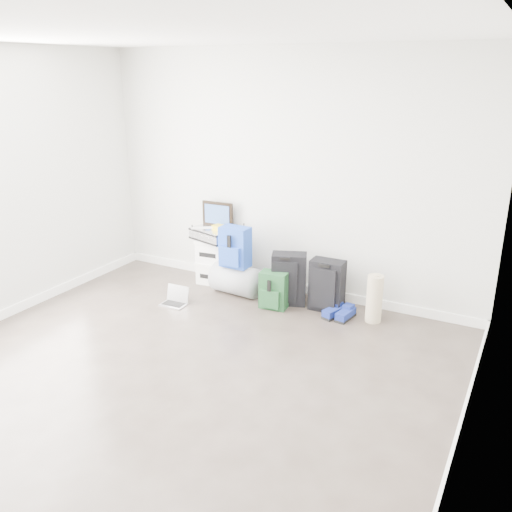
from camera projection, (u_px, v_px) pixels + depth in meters
The scene contains 14 objects.
ground at pixel (151, 395), 4.31m from camera, with size 5.00×5.00×0.00m, color #362D27.
room_envelope at pixel (137, 181), 3.76m from camera, with size 4.52×5.02×2.71m.
boxes_stack at pixel (214, 261), 6.51m from camera, with size 0.41×0.34×0.54m.
briefcase at pixel (214, 234), 6.40m from camera, with size 0.48×0.35×0.14m, color #B2B2B7.
painting at pixel (217, 214), 6.41m from camera, with size 0.40×0.05×0.30m.
drone at pixel (218, 227), 6.31m from camera, with size 0.53×0.53×0.06m.
duffel_bag at pixel (237, 280), 6.20m from camera, with size 0.34×0.34×0.56m, color gray.
blue_backpack at pixel (235, 248), 6.05m from camera, with size 0.33×0.24×0.46m.
large_suitcase at pixel (289, 279), 5.90m from camera, with size 0.42×0.35×0.58m.
green_backpack at pixel (273, 291), 5.82m from camera, with size 0.31×0.24×0.41m.
carry_on at pixel (327, 286), 5.75m from camera, with size 0.36×0.24×0.56m.
shoes at pixel (340, 313), 5.64m from camera, with size 0.30×0.31×0.10m.
rolled_rug at pixel (374, 299), 5.49m from camera, with size 0.16×0.16×0.50m, color tan.
laptop at pixel (175, 300), 5.97m from camera, with size 0.28×0.21×0.19m.
Camera 1 is at (2.48, -2.88, 2.45)m, focal length 38.00 mm.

